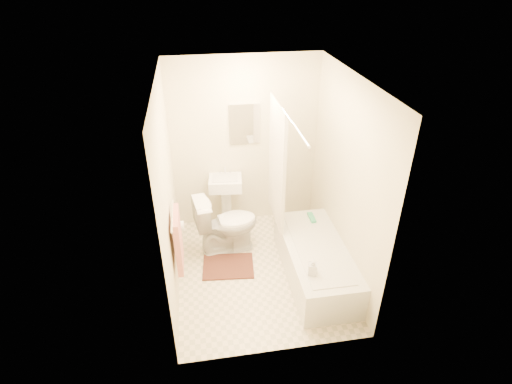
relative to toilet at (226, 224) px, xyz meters
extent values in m
plane|color=beige|center=(0.35, -0.50, -0.40)|extent=(2.40, 2.40, 0.00)
plane|color=white|center=(0.35, -0.50, 2.00)|extent=(2.40, 2.40, 0.00)
cube|color=beige|center=(0.35, 0.70, 0.80)|extent=(2.00, 0.02, 2.40)
cube|color=beige|center=(-0.65, -0.50, 0.80)|extent=(0.02, 2.40, 2.40)
cube|color=beige|center=(1.35, -0.50, 0.80)|extent=(0.02, 2.40, 2.40)
cube|color=white|center=(0.35, 0.68, 1.10)|extent=(0.40, 0.03, 0.55)
cylinder|color=silver|center=(0.65, -0.40, 1.60)|extent=(0.03, 1.70, 0.03)
cube|color=silver|center=(0.65, 0.00, 0.82)|extent=(0.04, 0.80, 1.55)
cylinder|color=silver|center=(-0.61, -0.75, 0.70)|extent=(0.02, 0.60, 0.02)
cube|color=#CC7266|center=(-0.58, -0.75, 0.38)|extent=(0.06, 0.45, 0.66)
cylinder|color=white|center=(-0.58, -0.38, 0.30)|extent=(0.11, 0.12, 0.12)
imported|color=white|center=(0.00, 0.00, 0.00)|extent=(0.88, 0.58, 0.80)
cube|color=#532B1E|center=(-0.03, -0.38, -0.39)|extent=(0.68, 0.54, 0.02)
imported|color=white|center=(0.82, -1.14, 0.14)|extent=(0.12, 0.12, 0.20)
cube|color=#3BAF78|center=(1.11, -0.13, 0.06)|extent=(0.07, 0.22, 0.04)
camera|label=1|loc=(-0.31, -4.27, 3.01)|focal=28.00mm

